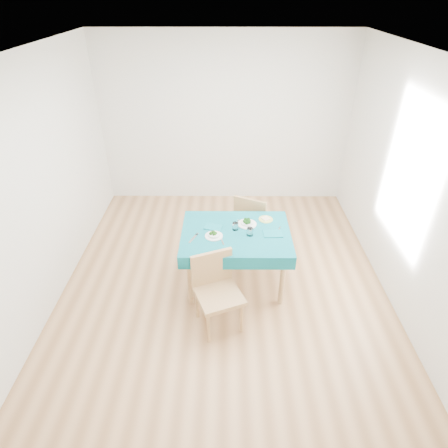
{
  "coord_description": "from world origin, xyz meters",
  "views": [
    {
      "loc": [
        0.02,
        -3.67,
        3.21
      ],
      "look_at": [
        0.0,
        0.0,
        0.85
      ],
      "focal_mm": 30.0,
      "sensor_mm": 36.0,
      "label": 1
    }
  ],
  "objects_px": {
    "chair_near": "(219,285)",
    "table": "(235,258)",
    "chair_far": "(255,210)",
    "bowl_near": "(214,234)",
    "side_plate": "(266,219)",
    "bowl_far": "(247,222)"
  },
  "relations": [
    {
      "from": "chair_near",
      "to": "bowl_near",
      "type": "distance_m",
      "value": 0.66
    },
    {
      "from": "table",
      "to": "chair_far",
      "type": "distance_m",
      "value": 0.9
    },
    {
      "from": "bowl_near",
      "to": "bowl_far",
      "type": "bearing_deg",
      "value": 33.14
    },
    {
      "from": "chair_far",
      "to": "bowl_near",
      "type": "distance_m",
      "value": 1.09
    },
    {
      "from": "table",
      "to": "side_plate",
      "type": "relative_size",
      "value": 7.21
    },
    {
      "from": "bowl_near",
      "to": "side_plate",
      "type": "distance_m",
      "value": 0.73
    },
    {
      "from": "chair_near",
      "to": "table",
      "type": "bearing_deg",
      "value": 53.03
    },
    {
      "from": "table",
      "to": "bowl_near",
      "type": "relative_size",
      "value": 6.16
    },
    {
      "from": "table",
      "to": "chair_near",
      "type": "xyz_separation_m",
      "value": [
        -0.19,
        -0.71,
        0.19
      ]
    },
    {
      "from": "chair_near",
      "to": "side_plate",
      "type": "bearing_deg",
      "value": 38.42
    },
    {
      "from": "table",
      "to": "bowl_far",
      "type": "xyz_separation_m",
      "value": [
        0.14,
        0.17,
        0.41
      ]
    },
    {
      "from": "table",
      "to": "chair_near",
      "type": "relative_size",
      "value": 1.11
    },
    {
      "from": "chair_near",
      "to": "side_plate",
      "type": "height_order",
      "value": "chair_near"
    },
    {
      "from": "chair_near",
      "to": "bowl_far",
      "type": "height_order",
      "value": "chair_near"
    },
    {
      "from": "side_plate",
      "to": "bowl_near",
      "type": "bearing_deg",
      "value": -149.62
    },
    {
      "from": "bowl_near",
      "to": "bowl_far",
      "type": "relative_size",
      "value": 0.89
    },
    {
      "from": "chair_far",
      "to": "side_plate",
      "type": "height_order",
      "value": "chair_far"
    },
    {
      "from": "bowl_near",
      "to": "bowl_far",
      "type": "xyz_separation_m",
      "value": [
        0.39,
        0.26,
        0.0
      ]
    },
    {
      "from": "table",
      "to": "chair_near",
      "type": "distance_m",
      "value": 0.76
    },
    {
      "from": "table",
      "to": "chair_near",
      "type": "bearing_deg",
      "value": -105.08
    },
    {
      "from": "table",
      "to": "side_plate",
      "type": "height_order",
      "value": "side_plate"
    },
    {
      "from": "table",
      "to": "bowl_far",
      "type": "bearing_deg",
      "value": 51.39
    }
  ]
}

